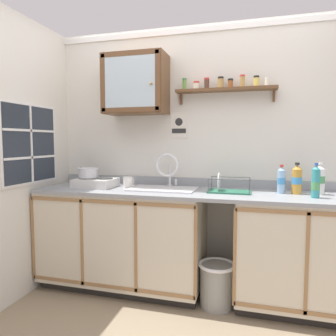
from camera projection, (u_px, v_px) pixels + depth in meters
The scene contains 20 objects.
floor at pixel (183, 314), 2.48m from camera, with size 5.81×5.81×0.00m, color gray.
back_wall at pixel (199, 155), 3.02m from camera, with size 3.41×0.07×2.42m.
lower_cabinet_run at pixel (123, 238), 2.94m from camera, with size 1.50×0.63×0.89m.
lower_cabinet_run_right at pixel (301, 254), 2.53m from camera, with size 1.02×0.63×0.89m.
countertop at pixel (192, 193), 2.72m from camera, with size 2.77×0.65×0.03m, color gray.
backsplash at pixel (198, 182), 3.01m from camera, with size 2.77×0.02×0.08m, color gray.
sink at pixel (164, 190), 2.83m from camera, with size 0.59×0.41×0.43m.
hot_plate_stove at pixel (96, 183), 2.97m from camera, with size 0.36×0.30×0.08m.
saucepan at pixel (88, 172), 3.00m from camera, with size 0.28×0.27×0.09m.
bottle_detergent_teal_0 at pixel (316, 183), 2.39m from camera, with size 0.06×0.06×0.26m.
bottle_opaque_white_1 at pixel (320, 180), 2.54m from camera, with size 0.07×0.07×0.26m.
bottle_water_blue_2 at pixel (281, 180), 2.60m from camera, with size 0.07×0.07×0.24m.
bottle_juice_amber_3 at pixel (297, 180), 2.57m from camera, with size 0.08×0.08×0.26m.
dish_rack at pixel (228, 189), 2.66m from camera, with size 0.36×0.22×0.16m.
mug at pixel (128, 182), 2.92m from camera, with size 0.09×0.13×0.10m.
wall_cabinet at pixel (136, 85), 2.94m from camera, with size 0.58×0.33×0.55m.
spice_shelf at pixel (225, 88), 2.81m from camera, with size 0.89×0.14×0.23m.
warning_sign at pixel (179, 125), 3.02m from camera, with size 0.16×0.01×0.24m.
window at pixel (30, 144), 2.78m from camera, with size 0.03×0.70×0.71m.
trash_bin at pixel (217, 284), 2.58m from camera, with size 0.30×0.30×0.36m.
Camera 1 is at (0.52, -2.32, 1.35)m, focal length 33.86 mm.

